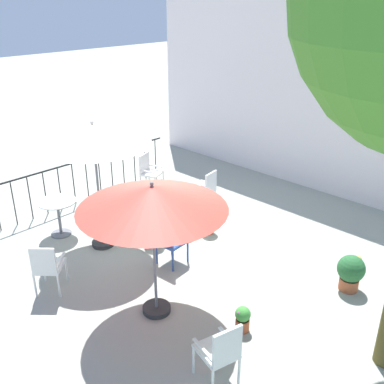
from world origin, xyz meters
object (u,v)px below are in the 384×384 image
cafe_table_0 (58,211)px  patio_chair_0 (169,241)px  potted_plant_3 (351,271)px  patio_umbrella_0 (152,199)px  potted_plant_2 (186,221)px  potted_plant_4 (243,318)px  patio_chair_1 (149,170)px  patio_chair_4 (206,188)px  patio_chair_3 (47,265)px  potted_plant_0 (154,230)px  potted_plant_1 (209,220)px  patio_umbrella_1 (93,135)px  patio_chair_2 (221,351)px

cafe_table_0 → patio_chair_0: (2.41, 0.78, -0.03)m
potted_plant_3 → cafe_table_0: bearing=-155.4°
patio_umbrella_0 → potted_plant_2: size_ratio=3.74×
potted_plant_3 → potted_plant_4: 2.13m
patio_chair_1 → patio_chair_4: bearing=6.3°
patio_chair_4 → potted_plant_3: size_ratio=1.43×
cafe_table_0 → patio_chair_3: size_ratio=0.83×
patio_chair_3 → potted_plant_0: bearing=87.4°
patio_umbrella_0 → potted_plant_1: patio_umbrella_0 is taller
potted_plant_0 → potted_plant_1: potted_plant_0 is taller
patio_chair_3 → potted_plant_3: patio_chair_3 is taller
potted_plant_0 → patio_chair_4: bearing=100.8°
patio_umbrella_1 → potted_plant_3: size_ratio=3.95×
potted_plant_4 → potted_plant_3: bearing=71.8°
patio_chair_4 → potted_plant_1: patio_chair_4 is taller
patio_umbrella_0 → potted_plant_0: patio_umbrella_0 is taller
patio_umbrella_1 → patio_chair_4: 3.15m
patio_umbrella_0 → patio_chair_2: patio_umbrella_0 is taller
potted_plant_0 → potted_plant_1: size_ratio=1.10×
potted_plant_2 → patio_umbrella_1: bearing=-121.2°
patio_chair_4 → potted_plant_0: size_ratio=1.59×
potted_plant_0 → potted_plant_4: potted_plant_0 is taller
cafe_table_0 → potted_plant_4: size_ratio=1.87×
patio_chair_1 → patio_chair_2: size_ratio=0.97×
patio_chair_0 → patio_chair_2: patio_chair_2 is taller
patio_umbrella_1 → potted_plant_0: patio_umbrella_1 is taller
potted_plant_2 → potted_plant_4: 3.00m
patio_chair_4 → potted_plant_1: (0.82, -0.82, -0.21)m
patio_chair_3 → patio_chair_2: bearing=8.5°
patio_chair_0 → potted_plant_1: patio_chair_0 is taller
patio_umbrella_1 → cafe_table_0: bearing=-160.0°
potted_plant_1 → patio_chair_4: bearing=135.0°
patio_umbrella_0 → cafe_table_0: bearing=175.3°
patio_chair_3 → cafe_table_0: bearing=144.1°
patio_chair_1 → potted_plant_2: bearing=-23.6°
potted_plant_1 → patio_chair_1: bearing=166.3°
patio_umbrella_0 → patio_chair_0: 1.95m
potted_plant_1 → patio_chair_3: bearing=-99.6°
cafe_table_0 → potted_plant_3: bearing=24.6°
patio_umbrella_1 → potted_plant_1: size_ratio=4.85×
patio_chair_0 → patio_chair_3: patio_chair_3 is taller
cafe_table_0 → patio_chair_2: (4.84, -0.66, 0.01)m
patio_umbrella_1 → patio_chair_3: (0.62, -1.50, -1.72)m
potted_plant_2 → potted_plant_4: size_ratio=1.45×
cafe_table_0 → patio_umbrella_0: bearing=-4.7°
potted_plant_3 → patio_umbrella_1: bearing=-154.4°
patio_umbrella_0 → potted_plant_0: 2.58m
potted_plant_1 → potted_plant_0: bearing=-112.6°
cafe_table_0 → potted_plant_1: bearing=45.1°
patio_umbrella_1 → potted_plant_2: bearing=58.8°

